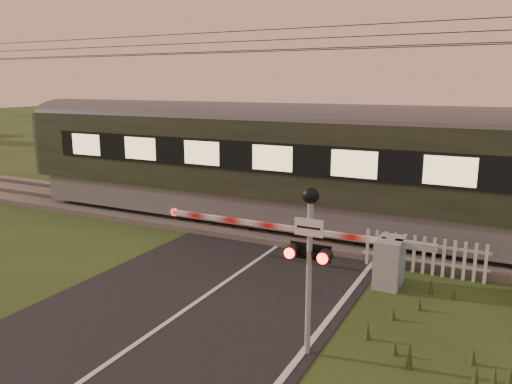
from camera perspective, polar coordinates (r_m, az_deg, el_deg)
The scene contains 7 objects.
ground at distance 10.36m, azimuth -9.03°, elevation -13.89°, with size 160.00×160.00×0.00m, color #293815.
road at distance 10.18m, azimuth -9.74°, elevation -14.35°, with size 6.00×140.00×0.03m.
track_bed at distance 15.69m, azimuth 4.95°, elevation -4.32°, with size 140.00×3.40×0.39m.
overhead_wires at distance 15.08m, azimuth 5.36°, elevation 16.76°, with size 120.00×0.62×0.62m.
boom_gate at distance 11.90m, azimuth 13.40°, elevation -7.23°, with size 7.09×0.87×1.15m.
crossing_signal at distance 8.23m, azimuth 6.15°, elevation -5.63°, with size 0.75×0.33×2.94m.
picket_fence at distance 12.84m, azimuth 18.62°, elevation -6.84°, with size 2.98×0.08×0.94m.
Camera 1 is at (5.54, -7.47, 4.55)m, focal length 35.00 mm.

